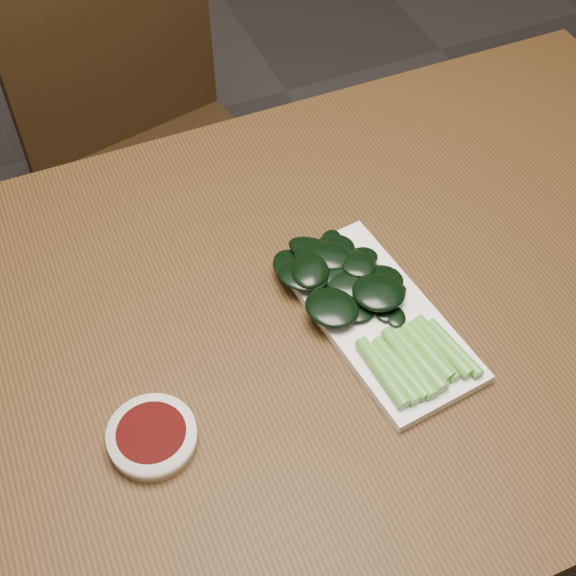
{
  "coord_description": "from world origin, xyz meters",
  "views": [
    {
      "loc": [
        -0.24,
        -0.55,
        1.57
      ],
      "look_at": [
        0.02,
        0.04,
        0.76
      ],
      "focal_mm": 50.0,
      "sensor_mm": 36.0,
      "label": 1
    }
  ],
  "objects": [
    {
      "name": "ground",
      "position": [
        0.0,
        0.0,
        0.0
      ],
      "size": [
        6.0,
        6.0,
        0.0
      ],
      "primitive_type": "plane",
      "color": "#302D2D",
      "rests_on": "ground"
    },
    {
      "name": "table",
      "position": [
        0.0,
        0.0,
        0.68
      ],
      "size": [
        1.4,
        0.8,
        0.75
      ],
      "color": "#3F2912",
      "rests_on": "ground"
    },
    {
      "name": "chair_far",
      "position": [
        -0.01,
        0.67,
        0.49
      ],
      "size": [
        0.51,
        0.51,
        0.89
      ],
      "rotation": [
        0.0,
        0.0,
        0.21
      ],
      "color": "black",
      "rests_on": "ground"
    },
    {
      "name": "sauce_bowl",
      "position": [
        -0.21,
        -0.1,
        0.76
      ],
      "size": [
        0.1,
        0.1,
        0.02
      ],
      "color": "white",
      "rests_on": "table"
    },
    {
      "name": "serving_plate",
      "position": [
        0.1,
        -0.04,
        0.76
      ],
      "size": [
        0.17,
        0.31,
        0.01
      ],
      "rotation": [
        0.0,
        0.0,
        0.12
      ],
      "color": "white",
      "rests_on": "table"
    },
    {
      "name": "gai_lan",
      "position": [
        0.09,
        -0.01,
        0.78
      ],
      "size": [
        0.18,
        0.29,
        0.03
      ],
      "color": "#5AA539",
      "rests_on": "serving_plate"
    }
  ]
}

